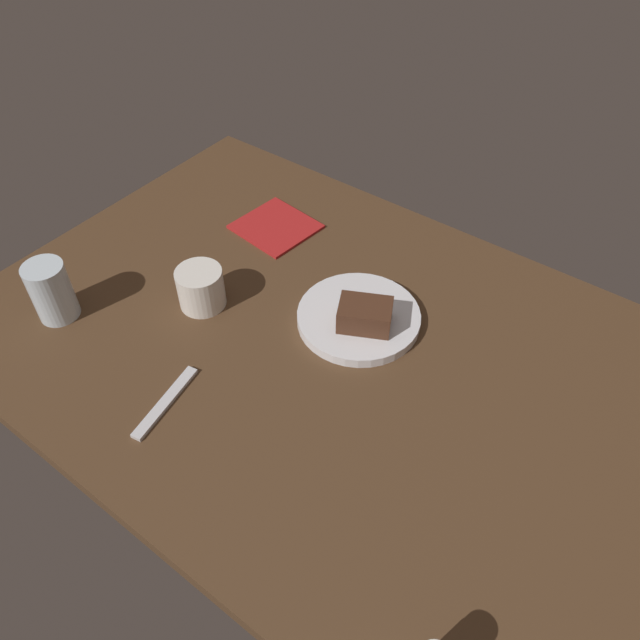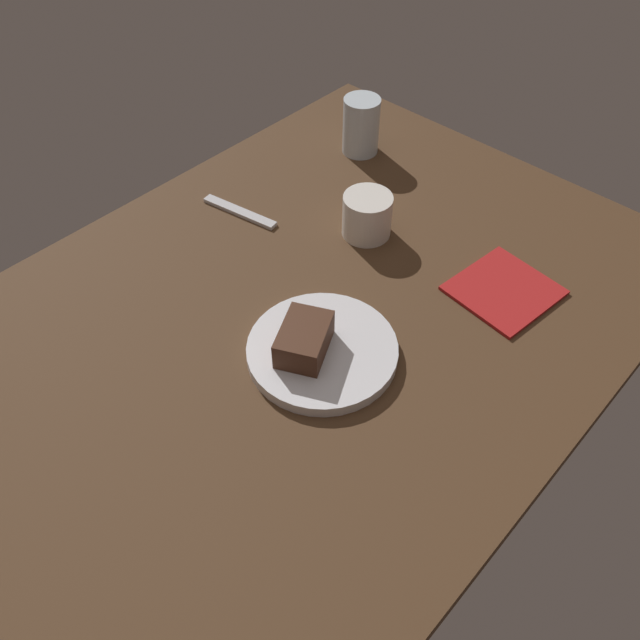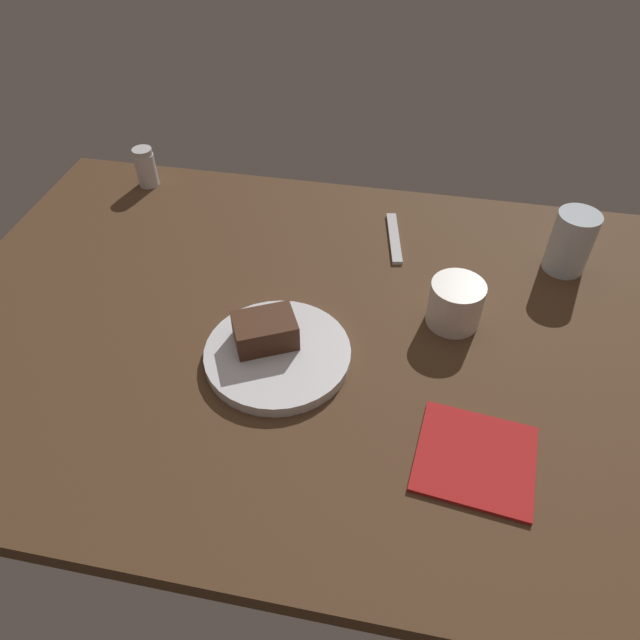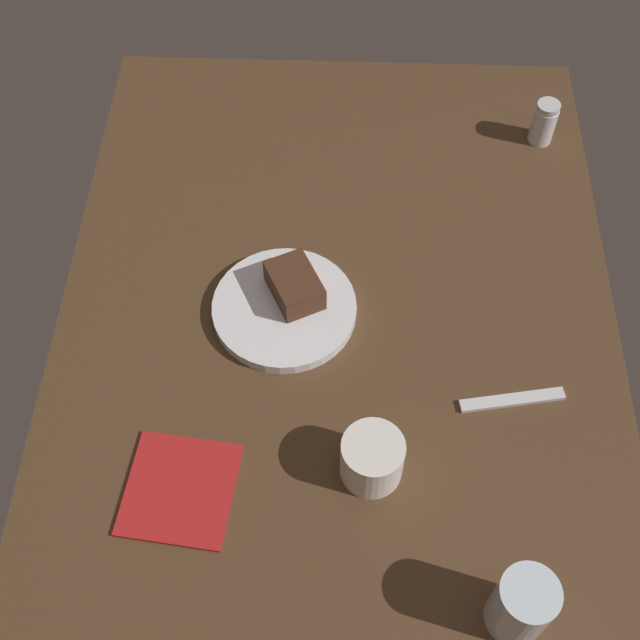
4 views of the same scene
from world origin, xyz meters
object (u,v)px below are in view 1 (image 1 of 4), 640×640
Objects in this scene: coffee_cup at (201,288)px; chocolate_cake_slice at (365,315)px; folded_napkin at (276,227)px; dessert_plate at (359,317)px; dessert_spoon at (166,402)px; water_glass at (51,291)px.

chocolate_cake_slice is at bearing -157.03° from coffee_cup.
dessert_plate is at bearing 157.29° from folded_napkin.
dessert_spoon is 47.42cm from folded_napkin.
coffee_cup is at bearing 22.97° from chocolate_cake_slice.
dessert_spoon is at bearing 62.86° from chocolate_cake_slice.
dessert_plate reaches higher than dessert_spoon.
folded_napkin is (28.90, -12.10, -0.61)cm from dessert_plate.
dessert_spoon is (16.11, 31.42, -3.66)cm from chocolate_cake_slice.
coffee_cup is (25.15, 13.05, 2.82)cm from dessert_plate.
coffee_cup is at bearing -137.03° from water_glass.
folded_napkin is (31.04, -13.59, -3.71)cm from chocolate_cake_slice.
dessert_plate is 28.48cm from coffee_cup.
water_glass is 1.32× the size of coffee_cup.
dessert_plate is 1.44× the size of dessert_spoon.
chocolate_cake_slice is 35.50cm from dessert_spoon.
water_glass reaches higher than dessert_spoon.
chocolate_cake_slice is 29.64cm from coffee_cup.
folded_napkin is at bearing -109.21° from water_glass.
folded_napkin is at bearing -23.64° from chocolate_cake_slice.
coffee_cup is (27.29, 11.56, -0.28)cm from chocolate_cake_slice.
dessert_plate is at bearing -152.58° from coffee_cup.
water_glass reaches higher than chocolate_cake_slice.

